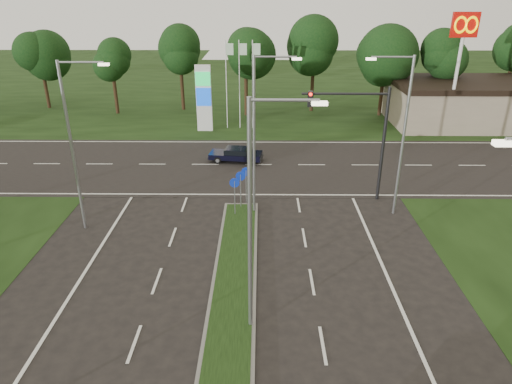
{
  "coord_description": "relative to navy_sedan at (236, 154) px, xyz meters",
  "views": [
    {
      "loc": [
        1.17,
        -8.13,
        12.04
      ],
      "look_at": [
        0.93,
        14.01,
        2.2
      ],
      "focal_mm": 32.0,
      "sensor_mm": 36.0,
      "label": 1
    }
  ],
  "objects": [
    {
      "name": "commercial_building",
      "position": [
        22.71,
        11.28,
        1.42
      ],
      "size": [
        16.0,
        9.0,
        4.0
      ],
      "primitive_type": "cube",
      "color": "gray",
      "rests_on": "ground"
    },
    {
      "name": "median_signs",
      "position": [
        0.71,
        -8.32,
        1.13
      ],
      "size": [
        1.16,
        1.76,
        2.38
      ],
      "color": "gray",
      "rests_on": "ground"
    },
    {
      "name": "traffic_signal",
      "position": [
        7.9,
        -6.73,
        4.07
      ],
      "size": [
        5.1,
        0.42,
        7.0
      ],
      "color": "black",
      "rests_on": "ground"
    },
    {
      "name": "streetlight_median_near",
      "position": [
        1.71,
        -18.72,
        4.5
      ],
      "size": [
        2.53,
        0.22,
        9.0
      ],
      "color": "gray",
      "rests_on": "ground"
    },
    {
      "name": "navy_sedan",
      "position": [
        0.0,
        0.0,
        0.0
      ],
      "size": [
        4.1,
        2.11,
        1.08
      ],
      "rotation": [
        0.0,
        0.0,
        1.44
      ],
      "color": "black",
      "rests_on": "ground"
    },
    {
      "name": "streetlight_median_far",
      "position": [
        1.71,
        -8.72,
        4.5
      ],
      "size": [
        2.53,
        0.22,
        9.0
      ],
      "color": "gray",
      "rests_on": "ground"
    },
    {
      "name": "mcdonalds_sign",
      "position": [
        18.71,
        7.25,
        7.41
      ],
      "size": [
        2.2,
        0.47,
        10.4
      ],
      "color": "silver",
      "rests_on": "ground"
    },
    {
      "name": "median_kerb",
      "position": [
        0.71,
        -20.72,
        -0.52
      ],
      "size": [
        2.0,
        26.0,
        0.12
      ],
      "primitive_type": "cube",
      "color": "slate",
      "rests_on": "ground"
    },
    {
      "name": "treeline_far",
      "position": [
        0.81,
        15.21,
        6.25
      ],
      "size": [
        6.0,
        6.0,
        9.9
      ],
      "color": "black",
      "rests_on": "ground"
    },
    {
      "name": "streetlight_right_far",
      "position": [
        9.51,
        -8.72,
        4.5
      ],
      "size": [
        2.53,
        0.22,
        9.0
      ],
      "rotation": [
        0.0,
        0.0,
        3.14
      ],
      "color": "gray",
      "rests_on": "ground"
    },
    {
      "name": "verge_far",
      "position": [
        0.71,
        30.28,
        -0.58
      ],
      "size": [
        160.0,
        50.0,
        0.02
      ],
      "primitive_type": "cube",
      "color": "black",
      "rests_on": "ground"
    },
    {
      "name": "streetlight_left_far",
      "position": [
        -7.59,
        -10.72,
        4.5
      ],
      "size": [
        2.53,
        0.22,
        9.0
      ],
      "color": "gray",
      "rests_on": "ground"
    },
    {
      "name": "cross_road",
      "position": [
        0.71,
        -0.72,
        -0.58
      ],
      "size": [
        160.0,
        12.0,
        0.02
      ],
      "primitive_type": "cube",
      "color": "black",
      "rests_on": "ground"
    },
    {
      "name": "gas_pylon",
      "position": [
        -3.08,
        8.32,
        2.62
      ],
      "size": [
        5.8,
        1.26,
        8.0
      ],
      "color": "silver",
      "rests_on": "ground"
    }
  ]
}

